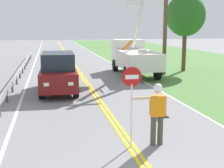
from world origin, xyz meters
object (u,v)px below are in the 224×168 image
flagger_worker (157,110)px  traffic_cone_lead (163,108)px  utility_pole_near (166,13)px  utility_bucket_truck (133,55)px  stop_sign_paddle (132,89)px  oncoming_suv_nearest (58,72)px  roadside_tree_verge (186,16)px

flagger_worker → traffic_cone_lead: bearing=65.5°
flagger_worker → utility_pole_near: bearing=68.0°
utility_bucket_truck → traffic_cone_lead: 10.92m
stop_sign_paddle → oncoming_suv_nearest: stop_sign_paddle is taller
traffic_cone_lead → stop_sign_paddle: bearing=-126.5°
traffic_cone_lead → roadside_tree_verge: roadside_tree_verge is taller
utility_bucket_truck → traffic_cone_lead: (-1.81, -10.71, -1.08)m
roadside_tree_verge → utility_bucket_truck: bearing=-169.4°
utility_pole_near → flagger_worker: bearing=-112.0°
flagger_worker → utility_bucket_truck: utility_bucket_truck is taller
oncoming_suv_nearest → roadside_tree_verge: roadside_tree_verge is taller
flagger_worker → stop_sign_paddle: size_ratio=0.78×
oncoming_suv_nearest → traffic_cone_lead: 6.64m
flagger_worker → utility_bucket_truck: (3.03, 13.37, 0.37)m
stop_sign_paddle → utility_pole_near: 14.31m
stop_sign_paddle → utility_pole_near: (5.92, 12.75, 2.70)m
utility_bucket_truck → oncoming_suv_nearest: bearing=-136.5°
stop_sign_paddle → roadside_tree_verge: size_ratio=0.39×
oncoming_suv_nearest → roadside_tree_verge: bearing=31.6°
stop_sign_paddle → oncoming_suv_nearest: size_ratio=0.50×
stop_sign_paddle → utility_pole_near: bearing=65.1°
utility_bucket_truck → utility_pole_near: size_ratio=0.81×
stop_sign_paddle → roadside_tree_verge: (8.11, 14.20, 2.56)m
utility_bucket_truck → roadside_tree_verge: 5.24m
utility_pole_near → traffic_cone_lead: (-3.94, -10.07, -4.07)m
utility_bucket_truck → oncoming_suv_nearest: (-5.57, -5.28, -0.36)m
stop_sign_paddle → roadside_tree_verge: bearing=60.3°
flagger_worker → roadside_tree_verge: 16.29m
traffic_cone_lead → flagger_worker: bearing=-114.5°
stop_sign_paddle → traffic_cone_lead: (1.98, 2.68, -1.37)m
stop_sign_paddle → utility_pole_near: size_ratio=0.28×
utility_bucket_truck → stop_sign_paddle: bearing=-105.8°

